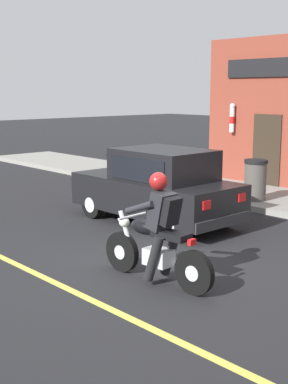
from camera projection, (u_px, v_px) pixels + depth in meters
The scene contains 6 objects.
ground_plane at pixel (163, 263), 8.64m from camera, with size 80.00×80.00×0.00m, color black.
sidewalk_curb at pixel (229, 191), 14.36m from camera, with size 2.60×22.00×0.14m, color gray.
motorcycle_with_rider at pixel (157, 237), 7.64m from camera, with size 0.59×2.02×1.62m.
car_hatchback at pixel (157, 187), 11.11m from camera, with size 1.66×3.79×1.57m.
trash_bin at pixel (255, 180), 12.80m from camera, with size 0.56×0.56×0.98m.
traffic_cone at pixel (202, 173), 15.25m from camera, with size 0.36×0.36×0.60m.
Camera 1 is at (-5.78, -5.92, 2.74)m, focal length 50.00 mm.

